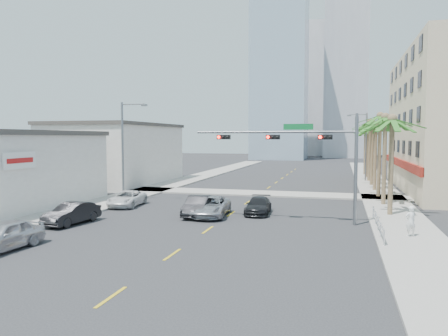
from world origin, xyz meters
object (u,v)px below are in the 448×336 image
Objects in this scene: car_parked_near at (3,236)px; car_lane_left at (198,206)px; car_lane_center at (210,206)px; pedestrian at (410,221)px; car_parked_mid at (72,213)px; car_parked_far at (127,199)px; car_lane_right at (258,206)px; traffic_signal_mast at (307,149)px.

car_lane_left is (6.58, 12.05, -0.03)m from car_parked_near.
car_lane_center is 2.98× the size of pedestrian.
car_parked_mid is 7.85m from car_parked_far.
car_lane_right is at bearing 39.03° from car_parked_mid.
traffic_signal_mast is 2.45× the size of car_lane_left.
car_lane_left is 4.62m from car_lane_right.
car_parked_mid is (-0.68, 6.91, -0.05)m from car_parked_near.
car_parked_far is 22.34m from pedestrian.
car_lane_right is at bearing -58.08° from pedestrian.
pedestrian is (13.20, -3.91, 0.30)m from car_lane_center.
car_parked_near is at bearing -92.58° from car_parked_far.
traffic_signal_mast is 2.57× the size of car_lane_right.
car_parked_near is 1.01× the size of car_lane_left.
pedestrian is (21.37, -6.53, 0.38)m from car_parked_far.
car_lane_left reaches higher than car_parked_mid.
car_parked_far is (-15.18, 3.31, -4.41)m from traffic_signal_mast.
traffic_signal_mast is 2.37× the size of car_parked_far.
pedestrian is at bearing -27.52° from traffic_signal_mast.
pedestrian is at bearing -19.88° from car_lane_left.
car_parked_mid is 21.41m from pedestrian.
car_lane_left is at bearing 175.72° from traffic_signal_mast.
car_parked_near is (-14.51, -11.45, -4.28)m from traffic_signal_mast.
car_parked_far is 1.04× the size of car_lane_left.
traffic_signal_mast is at bearing -55.17° from pedestrian.
traffic_signal_mast is 8.27m from car_lane_center.
pedestrian reaches higher than car_parked_near.
car_parked_mid reaches higher than car_lane_right.
traffic_signal_mast is at bearing -38.55° from car_lane_right.
car_parked_mid is at bearing -24.11° from pedestrian.
car_lane_right is (-3.78, 2.64, -4.43)m from traffic_signal_mast.
car_lane_center is at bearing -152.64° from car_lane_right.
car_parked_near is at bearing -126.98° from car_lane_center.
car_lane_center reaches higher than car_lane_right.
pedestrian is (9.97, -5.86, 0.41)m from car_lane_right.
car_parked_far is at bearing 156.93° from car_lane_center.
car_lane_left is (7.26, -2.71, 0.09)m from car_parked_far.
car_parked_near is 14.78m from car_parked_far.
car_lane_center is at bearing 39.47° from car_parked_mid.
car_lane_left is at bearing -179.24° from car_lane_center.
car_lane_right is (11.40, -0.67, -0.02)m from car_parked_far.
pedestrian is (20.69, 8.23, 0.26)m from car_parked_near.
traffic_signal_mast reaches higher than car_lane_center.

